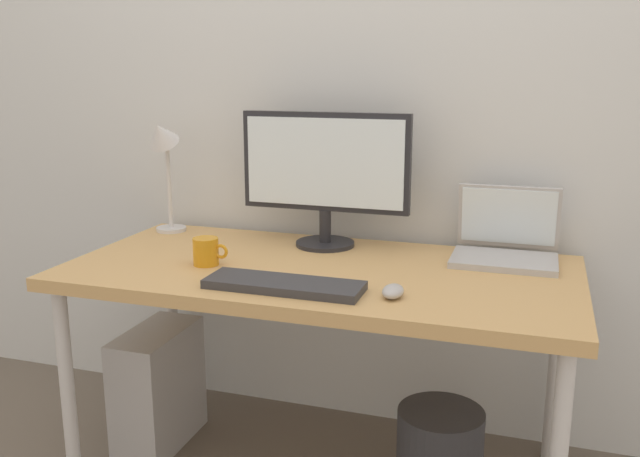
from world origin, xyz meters
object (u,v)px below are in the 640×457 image
Objects in this scene: laptop at (506,242)px; mouse at (393,291)px; keyboard at (284,285)px; coffee_mug at (206,251)px; wastebasket at (439,456)px; monitor at (325,170)px; desk at (320,284)px; computer_tower at (158,388)px; desk_lamp at (163,151)px.

mouse is at bearing -118.75° from laptop.
coffee_mug is (-0.31, 0.15, 0.03)m from keyboard.
keyboard is 0.35m from coffee_mug.
mouse reaches higher than wastebasket.
monitor is at bearing 126.13° from mouse.
monitor is (-0.06, 0.24, 0.31)m from desk.
monitor is 0.97m from wastebasket.
mouse is (0.30, 0.02, 0.01)m from keyboard.
computer_tower is (-0.87, 0.21, -0.51)m from mouse.
wastebasket is (0.45, -0.28, -0.81)m from monitor.
laptop is 0.54m from mouse.
wastebasket is at bearing 25.73° from keyboard.
keyboard reaches higher than computer_tower.
monitor is 1.80× the size of laptop.
mouse is (0.33, -0.46, -0.24)m from monitor.
desk is at bearing -153.94° from laptop.
desk_lamp is (-1.21, -0.02, 0.24)m from laptop.
desk is 0.36m from coffee_mug.
mouse is at bearing -25.88° from desk_lamp.
desk is at bearing 83.49° from keyboard.
desk_lamp is at bearing 179.95° from monitor.
monitor is 0.62m from mouse.
laptop reaches higher than computer_tower.
laptop is (0.53, 0.26, 0.11)m from desk.
desk_lamp is (-0.61, 0.00, 0.04)m from monitor.
desk_lamp is (-0.67, 0.25, 0.36)m from desk.
desk_lamp is at bearing 135.01° from coffee_mug.
desk is at bearing 0.38° from computer_tower.
monitor reaches higher than computer_tower.
desk_lamp is 1.09m from mouse.
laptop is 0.73× the size of keyboard.
computer_tower is at bearing -166.77° from laptop.
desk_lamp reaches higher than keyboard.
keyboard is 1.47× the size of wastebasket.
laptop is 1.28m from computer_tower.
mouse is (0.27, -0.21, 0.07)m from desk.
monitor is 6.40× the size of mouse.
keyboard reaches higher than desk.
keyboard is 4.89× the size of mouse.
wastebasket is (0.39, -0.04, -0.50)m from desk.
laptop reaches higher than wastebasket.
mouse is 0.30× the size of wastebasket.
coffee_mug is 0.27× the size of computer_tower.
keyboard is 0.79m from computer_tower.
desk_lamp is at bearing 154.12° from mouse.
mouse is at bearing -53.87° from monitor.
computer_tower is at bearing -154.95° from monitor.
desk is 0.74m from computer_tower.
desk_lamp is 3.76× the size of coffee_mug.
laptop is 1.07× the size of wastebasket.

